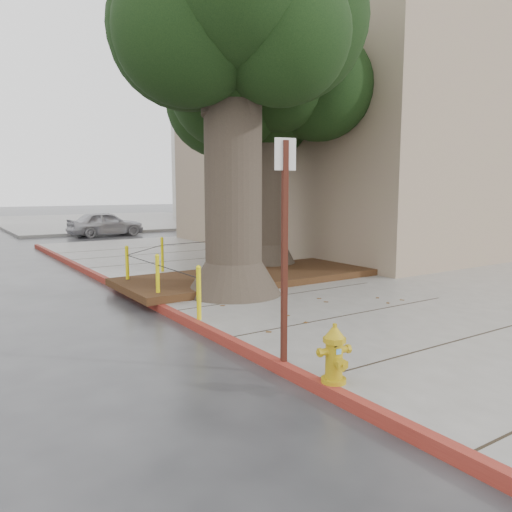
{
  "coord_description": "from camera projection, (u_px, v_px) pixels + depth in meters",
  "views": [
    {
      "loc": [
        -5.71,
        -6.3,
        2.37
      ],
      "look_at": [
        -0.46,
        1.6,
        1.1
      ],
      "focal_mm": 35.0,
      "sensor_mm": 36.0,
      "label": 1
    }
  ],
  "objects": [
    {
      "name": "tree_far",
      "position": [
        275.0,
        93.0,
        13.82
      ],
      "size": [
        4.5,
        3.8,
        7.17
      ],
      "color": "#4C3F33",
      "rests_on": "sidewalk_main"
    },
    {
      "name": "planter_bed",
      "position": [
        250.0,
        277.0,
        12.33
      ],
      "size": [
        6.4,
        2.6,
        0.16
      ],
      "primitive_type": "cube",
      "color": "black",
      "rests_on": "sidewalk_main"
    },
    {
      "name": "car_red",
      "position": [
        252.0,
        219.0,
        30.92
      ],
      "size": [
        3.56,
        1.46,
        1.15
      ],
      "primitive_type": "imported",
      "rotation": [
        0.0,
        0.0,
        1.64
      ],
      "color": "maroon",
      "rests_on": "ground"
    },
    {
      "name": "sidewalk_far",
      "position": [
        116.0,
        221.0,
        36.69
      ],
      "size": [
        16.0,
        20.0,
        0.15
      ],
      "primitive_type": "cube",
      "color": "slate",
      "rests_on": "ground"
    },
    {
      "name": "signpost",
      "position": [
        285.0,
        238.0,
        6.27
      ],
      "size": [
        0.28,
        0.08,
        2.85
      ],
      "rotation": [
        0.0,
        0.0,
        -0.21
      ],
      "color": "#471911",
      "rests_on": "sidewalk_main"
    },
    {
      "name": "sidewalk_main",
      "position": [
        430.0,
        272.0,
        13.99
      ],
      "size": [
        16.0,
        26.0,
        0.15
      ],
      "primitive_type": "cube",
      "color": "slate",
      "rests_on": "ground"
    },
    {
      "name": "building_corner",
      "position": [
        375.0,
        125.0,
        20.48
      ],
      "size": [
        12.0,
        13.0,
        10.0
      ],
      "primitive_type": "cube",
      "color": "gray",
      "rests_on": "ground"
    },
    {
      "name": "bollard_ring",
      "position": [
        176.0,
        263.0,
        11.69
      ],
      "size": [
        3.79,
        5.39,
        0.95
      ],
      "color": "yellow",
      "rests_on": "sidewalk_main"
    },
    {
      "name": "ground",
      "position": [
        329.0,
        327.0,
        8.64
      ],
      "size": [
        140.0,
        140.0,
        0.0
      ],
      "primitive_type": "plane",
      "color": "#28282B",
      "rests_on": "ground"
    },
    {
      "name": "fire_hydrant",
      "position": [
        334.0,
        354.0,
        5.72
      ],
      "size": [
        0.37,
        0.35,
        0.7
      ],
      "rotation": [
        0.0,
        0.0,
        -0.2
      ],
      "color": "gold",
      "rests_on": "sidewalk_main"
    },
    {
      "name": "building_side_white",
      "position": [
        259.0,
        161.0,
        38.29
      ],
      "size": [
        10.0,
        10.0,
        9.0
      ],
      "primitive_type": "cube",
      "color": "silver",
      "rests_on": "ground"
    },
    {
      "name": "car_silver",
      "position": [
        106.0,
        224.0,
        25.41
      ],
      "size": [
        3.8,
        1.7,
        1.27
      ],
      "primitive_type": "imported",
      "rotation": [
        0.0,
        0.0,
        1.63
      ],
      "color": "#B2B1B7",
      "rests_on": "ground"
    },
    {
      "name": "building_side_grey",
      "position": [
        276.0,
        150.0,
        46.33
      ],
      "size": [
        12.0,
        14.0,
        12.0
      ],
      "primitive_type": "cube",
      "color": "slate",
      "rests_on": "ground"
    },
    {
      "name": "curb_red",
      "position": [
        164.0,
        309.0,
        9.6
      ],
      "size": [
        0.14,
        26.0,
        0.16
      ],
      "primitive_type": "cube",
      "color": "maroon",
      "rests_on": "ground"
    },
    {
      "name": "tree_near",
      "position": [
        243.0,
        42.0,
        10.27
      ],
      "size": [
        4.5,
        3.8,
        7.68
      ],
      "color": "#4C3F33",
      "rests_on": "sidewalk_main"
    }
  ]
}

